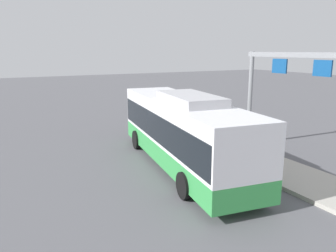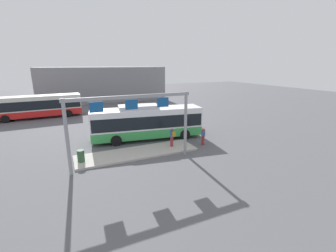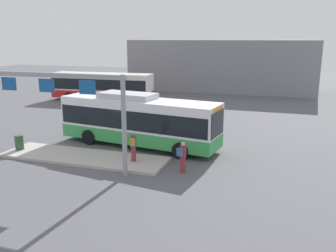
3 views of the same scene
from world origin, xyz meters
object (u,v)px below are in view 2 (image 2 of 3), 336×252
Objects in this scene: bus_main at (147,121)px; trash_bin at (81,156)px; person_waiting_near at (172,137)px; bus_background_left at (36,105)px; person_boarding at (203,136)px.

trash_bin is (-6.54, -3.55, -1.20)m from bus_main.
bus_main is 6.56× the size of person_waiting_near.
bus_main is at bearing -57.26° from bus_background_left.
person_boarding is at bearing -54.67° from bus_background_left.
person_waiting_near is (-2.98, 0.44, 0.16)m from person_boarding.
person_boarding is (4.08, -3.84, -0.92)m from bus_main.
trash_bin is at bearing 75.59° from person_waiting_near.
trash_bin is (-7.65, -0.14, -0.44)m from person_waiting_near.
person_waiting_near is (11.87, -18.47, -0.73)m from bus_background_left.
bus_background_left is 6.95× the size of person_waiting_near.
bus_background_left reaches higher than trash_bin.
person_waiting_near is 7.66m from trash_bin.
person_boarding reaches higher than trash_bin.
trash_bin is (-10.62, 0.30, -0.28)m from person_boarding.
bus_background_left is 21.97m from person_waiting_near.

